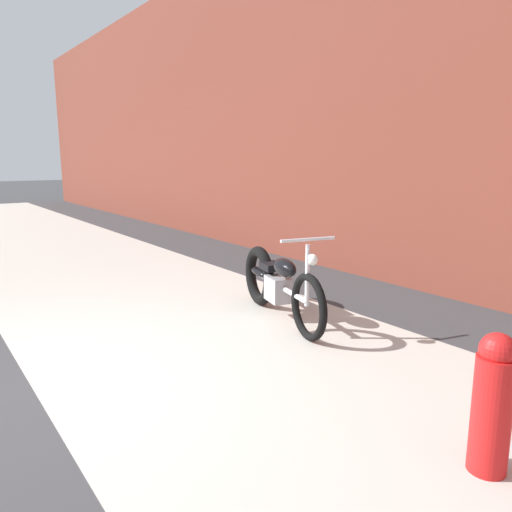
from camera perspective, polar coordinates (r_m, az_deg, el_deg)
The scene contains 5 objects.
ground_plane at distance 4.34m, azimuth -24.47°, elevation -14.03°, with size 80.00×80.00×0.00m, color #38383A.
sidewalk_slab at distance 4.92m, azimuth -3.83°, elevation -9.95°, with size 36.00×3.50×0.01m, color #B2ADA3.
brick_building_wall at distance 7.12m, azimuth 21.59°, elevation 19.11°, with size 36.00×0.50×5.69m, color brown.
motorcycle_black at distance 5.58m, azimuth 2.30°, elevation -3.09°, with size 1.97×0.75×1.03m.
fire_hydrant at distance 3.18m, azimuth 25.81°, elevation -15.14°, with size 0.22×0.22×0.84m.
Camera 1 is at (3.90, -0.66, 1.78)m, focal length 34.38 mm.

